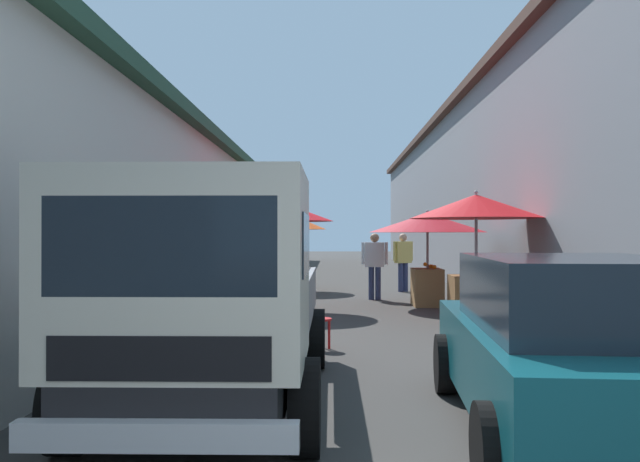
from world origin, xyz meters
TOP-DOWN VIEW (x-y plane):
  - ground at (13.50, 0.00)m, footprint 90.00×90.00m
  - building_left_whitewash at (15.75, 6.78)m, footprint 49.80×7.50m
  - building_right_concrete at (15.75, -6.78)m, footprint 49.80×7.50m
  - fruit_stall_far_right at (16.90, 1.84)m, footprint 2.17×2.17m
  - fruit_stall_mid_lane at (13.02, -1.64)m, footprint 2.69×2.69m
  - fruit_stall_near_left at (10.45, -2.16)m, footprint 2.50×2.50m
  - fruit_stall_far_left at (12.04, 1.63)m, footprint 2.31×2.31m
  - hatchback_car at (3.52, -1.40)m, footprint 4.02×2.14m
  - delivery_truck at (3.73, 1.60)m, footprint 4.92×1.98m
  - vendor_by_crates at (16.49, -1.46)m, footprint 0.40×0.59m
  - vendor_in_shade at (14.27, -0.51)m, footprint 0.26×0.65m
  - parked_scooter at (10.64, 2.66)m, footprint 1.69×0.41m
  - plastic_stool at (7.43, 0.69)m, footprint 0.30×0.30m

SIDE VIEW (x-z plane):
  - ground at x=13.50m, z-range 0.00..0.00m
  - plastic_stool at x=7.43m, z-range 0.11..0.54m
  - parked_scooter at x=10.64m, z-range -0.12..1.02m
  - hatchback_car at x=3.52m, z-range 0.01..1.46m
  - vendor_by_crates at x=16.49m, z-range 0.13..1.78m
  - vendor_in_shade at x=14.27m, z-range 0.13..1.78m
  - delivery_truck at x=3.73m, z-range 0.00..2.08m
  - fruit_stall_far_right at x=16.90m, z-range 0.52..2.81m
  - fruit_stall_mid_lane at x=13.02m, z-range 0.60..2.79m
  - fruit_stall_far_left at x=12.04m, z-range 0.66..3.07m
  - fruit_stall_near_left at x=10.45m, z-range 0.64..3.10m
  - building_left_whitewash at x=15.75m, z-range 0.01..3.97m
  - building_right_concrete at x=15.75m, z-range 0.01..5.85m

